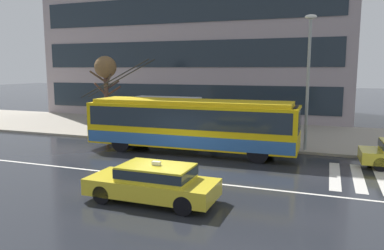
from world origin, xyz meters
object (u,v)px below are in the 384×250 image
at_px(trolleybus, 191,124).
at_px(taxi_oncoming_near, 154,181).
at_px(street_tree_bare, 106,71).
at_px(pedestrian_walking_past, 195,114).
at_px(pedestrian_at_shelter, 129,111).
at_px(street_lamp, 308,72).
at_px(pedestrian_waiting_by_pole, 213,114).
at_px(bus_shelter, 168,107).
at_px(pedestrian_approaching_curb, 173,110).

xyz_separation_m(trolleybus, taxi_oncoming_near, (1.43, -7.46, -0.85)).
bearing_deg(street_tree_bare, taxi_oncoming_near, -51.48).
distance_m(trolleybus, pedestrian_walking_past, 2.99).
bearing_deg(taxi_oncoming_near, pedestrian_at_shelter, 123.53).
bearing_deg(pedestrian_walking_past, trolleybus, -74.14).
distance_m(pedestrian_walking_past, street_tree_bare, 7.79).
bearing_deg(taxi_oncoming_near, pedestrian_walking_past, 102.25).
height_order(pedestrian_walking_past, street_lamp, street_lamp).
xyz_separation_m(trolleybus, pedestrian_waiting_by_pole, (0.22, 3.32, 0.18)).
relative_size(bus_shelter, street_lamp, 0.60).
height_order(pedestrian_walking_past, street_tree_bare, street_tree_bare).
height_order(trolleybus, taxi_oncoming_near, trolleybus).
bearing_deg(pedestrian_waiting_by_pole, bus_shelter, -174.55).
xyz_separation_m(bus_shelter, street_lamp, (8.41, -1.01, 2.24)).
distance_m(taxi_oncoming_near, pedestrian_waiting_by_pole, 10.90).
xyz_separation_m(bus_shelter, street_tree_bare, (-5.31, 1.35, 2.27)).
bearing_deg(bus_shelter, pedestrian_walking_past, -5.28).
height_order(pedestrian_approaching_curb, street_lamp, street_lamp).
bearing_deg(pedestrian_at_shelter, pedestrian_walking_past, 9.12).
xyz_separation_m(pedestrian_walking_past, street_lamp, (6.53, -0.84, 2.55)).
bearing_deg(pedestrian_at_shelter, street_tree_bare, 144.16).
relative_size(pedestrian_approaching_curb, street_tree_bare, 0.39).
bearing_deg(pedestrian_waiting_by_pole, pedestrian_walking_past, -156.46).
distance_m(pedestrian_at_shelter, pedestrian_waiting_by_pole, 5.32).
bearing_deg(taxi_oncoming_near, pedestrian_approaching_curb, 110.17).
bearing_deg(street_tree_bare, bus_shelter, -14.21).
relative_size(pedestrian_waiting_by_pole, street_lamp, 0.29).
bearing_deg(pedestrian_waiting_by_pole, taxi_oncoming_near, -83.60).
relative_size(taxi_oncoming_near, street_lamp, 0.63).
relative_size(bus_shelter, pedestrian_waiting_by_pole, 2.08).
distance_m(bus_shelter, pedestrian_waiting_by_pole, 2.94).
bearing_deg(pedestrian_walking_past, pedestrian_at_shelter, -170.88).
relative_size(bus_shelter, pedestrian_approaching_curb, 2.09).
height_order(trolleybus, pedestrian_at_shelter, trolleybus).
xyz_separation_m(taxi_oncoming_near, pedestrian_approaching_curb, (-4.31, 11.72, 1.06)).
xyz_separation_m(pedestrian_approaching_curb, street_tree_bare, (-5.13, 0.13, 2.53)).
distance_m(bus_shelter, pedestrian_walking_past, 1.91).
height_order(bus_shelter, street_tree_bare, street_tree_bare).
bearing_deg(street_lamp, street_tree_bare, 170.26).
xyz_separation_m(bus_shelter, pedestrian_approaching_curb, (-0.19, 1.22, -0.26)).
height_order(pedestrian_at_shelter, pedestrian_approaching_curb, pedestrian_at_shelter).
bearing_deg(pedestrian_waiting_by_pole, pedestrian_approaching_curb, 163.12).
bearing_deg(street_lamp, pedestrian_at_shelter, 179.09).
bearing_deg(taxi_oncoming_near, bus_shelter, 111.41).
xyz_separation_m(taxi_oncoming_near, street_lamp, (4.29, 9.50, 3.56)).
distance_m(trolleybus, pedestrian_approaching_curb, 5.15).
distance_m(taxi_oncoming_near, street_tree_bare, 15.57).
height_order(pedestrian_approaching_curb, street_tree_bare, street_tree_bare).
relative_size(street_lamp, street_tree_bare, 1.35).
distance_m(bus_shelter, street_lamp, 8.76).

